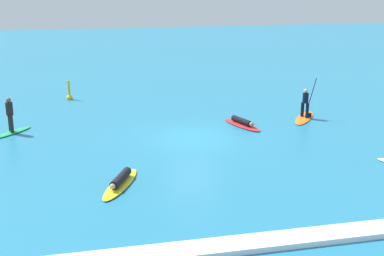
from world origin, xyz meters
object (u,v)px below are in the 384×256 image
Objects in this scene: surfer_on_orange_board at (305,111)px; surfer_on_yellow_board at (120,182)px; surfer_on_green_board at (11,122)px; surfer_on_red_board at (242,123)px; marker_buoy at (69,96)px.

surfer_on_orange_board reaches higher than surfer_on_yellow_board.
surfer_on_green_board is 0.77× the size of surfer_on_red_board.
surfer_on_red_board is at bearing 158.72° from surfer_on_yellow_board.
surfer_on_orange_board is at bearing -51.26° from surfer_on_green_board.
marker_buoy is at bearing -148.14° from surfer_on_yellow_board.
surfer_on_green_board is 0.75× the size of surfer_on_orange_board.
surfer_on_red_board is at bearing -55.26° from surfer_on_green_board.
surfer_on_green_board is 15.79m from surfer_on_orange_board.
surfer_on_green_board is at bearing -124.74° from surfer_on_yellow_board.
surfer_on_orange_board is (15.78, -0.52, -0.18)m from surfer_on_green_board.
surfer_on_red_board is 2.20× the size of marker_buoy.
surfer_on_green_board is 11.95m from surfer_on_red_board.
surfer_on_red_board is 3.97m from surfer_on_orange_board.
surfer_on_yellow_board is (4.79, -8.10, -0.43)m from surfer_on_green_board.
marker_buoy is at bearing 94.64° from surfer_on_orange_board.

